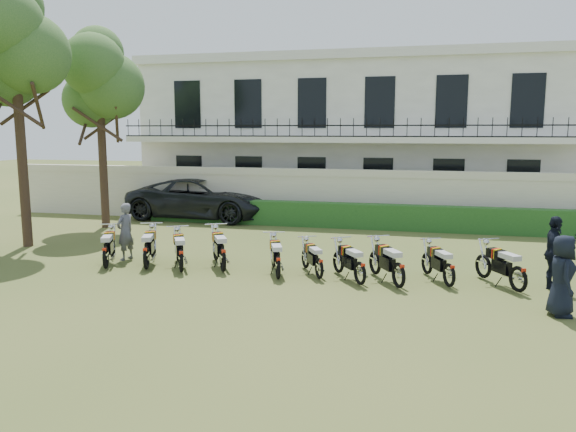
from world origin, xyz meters
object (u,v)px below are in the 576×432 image
motorcycle_2 (181,255)px  tree_west_mid (15,44)px  motorcycle_9 (519,273)px  officer_0 (562,276)px  suv (202,199)px  motorcycle_7 (399,269)px  motorcycle_6 (360,267)px  motorcycle_0 (105,252)px  tree_west_near (100,79)px  motorcycle_3 (223,254)px  motorcycle_5 (319,263)px  motorcycle_4 (278,262)px  motorcycle_8 (449,269)px  officer_2 (553,252)px  inspector (125,232)px  motorcycle_1 (146,252)px

motorcycle_2 → tree_west_mid: bearing=133.5°
motorcycle_9 → officer_0: size_ratio=1.03×
tree_west_mid → suv: size_ratio=1.36×
motorcycle_7 → motorcycle_6: bearing=146.4°
motorcycle_0 → tree_west_near: bearing=98.2°
motorcycle_3 → motorcycle_6: size_ratio=1.16×
motorcycle_5 → motorcycle_4: bearing=165.6°
tree_west_near → motorcycle_8: (13.19, -5.86, -5.41)m
officer_2 → tree_west_mid: bearing=102.5°
motorcycle_9 → officer_0: (0.61, -1.55, 0.36)m
motorcycle_4 → motorcycle_0: bearing=160.6°
motorcycle_0 → inspector: size_ratio=1.08×
motorcycle_3 → officer_0: size_ratio=1.09×
motorcycle_5 → motorcycle_6: size_ratio=0.96×
motorcycle_8 → motorcycle_9: 1.61m
motorcycle_0 → motorcycle_9: size_ratio=1.05×
motorcycle_6 → motorcycle_8: 2.21m
motorcycle_1 → motorcycle_3: bearing=-12.8°
motorcycle_1 → motorcycle_5: 4.92m
suv → officer_0: suv is taller
suv → inspector: (0.83, -8.03, -0.03)m
motorcycle_3 → officer_2: size_ratio=1.04×
motorcycle_3 → officer_0: 8.41m
officer_0 → tree_west_mid: bearing=76.4°
motorcycle_2 → motorcycle_4: (2.77, -0.03, -0.02)m
motorcycle_6 → motorcycle_3: bearing=140.1°
motorcycle_1 → motorcycle_3: size_ratio=1.05×
motorcycle_1 → suv: (-2.06, 9.08, 0.38)m
inspector → officer_2: size_ratio=0.95×
officer_2 → inspector: bearing=105.7°
tree_west_mid → motorcycle_7: (12.47, -2.28, -6.16)m
motorcycle_0 → motorcycle_9: motorcycle_9 is taller
motorcycle_5 → suv: bearing=98.5°
officer_2 → officer_0: bearing=-170.0°
tree_west_near → motorcycle_7: bearing=-27.7°
motorcycle_5 → inspector: size_ratio=0.90×
motorcycle_0 → motorcycle_1: 1.17m
motorcycle_2 → motorcycle_8: (7.11, 0.27, -0.03)m
motorcycle_7 → motorcycle_8: 1.29m
motorcycle_2 → motorcycle_0: bearing=154.6°
motorcycle_5 → motorcycle_2: bearing=154.2°
inspector → motorcycle_9: bearing=98.5°
motorcycle_0 → suv: suv is taller
motorcycle_8 → motorcycle_2: bearing=157.5°
tree_west_mid → motorcycle_1: tree_west_mid is taller
tree_west_near → motorcycle_2: (6.08, -6.13, -5.38)m
tree_west_mid → motorcycle_6: (11.51, -2.21, -6.19)m
motorcycle_2 → motorcycle_7: motorcycle_7 is taller
tree_west_near → motorcycle_6: size_ratio=4.85×
motorcycle_6 → tree_west_near: bearing=116.9°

